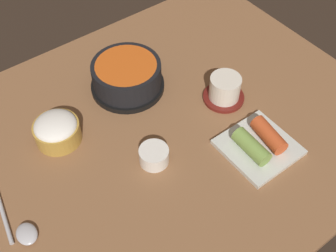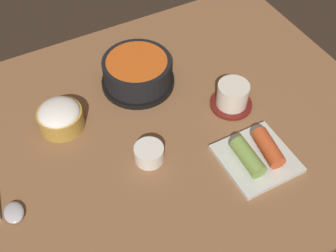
% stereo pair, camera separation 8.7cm
% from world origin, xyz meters
% --- Properties ---
extents(dining_table, '(1.00, 0.76, 0.02)m').
position_xyz_m(dining_table, '(0.00, 0.00, 0.01)').
color(dining_table, brown).
rests_on(dining_table, ground).
extents(stone_pot, '(0.17, 0.17, 0.07)m').
position_xyz_m(stone_pot, '(0.03, 0.15, 0.06)').
color(stone_pot, black).
rests_on(stone_pot, dining_table).
extents(rice_bowl, '(0.10, 0.10, 0.06)m').
position_xyz_m(rice_bowl, '(-0.17, 0.11, 0.05)').
color(rice_bowl, '#B78C38').
rests_on(rice_bowl, dining_table).
extents(tea_cup_with_saucer, '(0.09, 0.09, 0.06)m').
position_xyz_m(tea_cup_with_saucer, '(0.19, -0.01, 0.05)').
color(tea_cup_with_saucer, maroon).
rests_on(tea_cup_with_saucer, dining_table).
extents(banchan_cup_center, '(0.06, 0.06, 0.03)m').
position_xyz_m(banchan_cup_center, '(-0.04, -0.06, 0.04)').
color(banchan_cup_center, white).
rests_on(banchan_cup_center, dining_table).
extents(kimchi_plate, '(0.14, 0.14, 0.04)m').
position_xyz_m(kimchi_plate, '(0.15, -0.16, 0.04)').
color(kimchi_plate, silver).
rests_on(kimchi_plate, dining_table).
extents(spoon, '(0.05, 0.20, 0.01)m').
position_xyz_m(spoon, '(-0.32, -0.02, 0.03)').
color(spoon, '#B7B7BC').
rests_on(spoon, dining_table).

